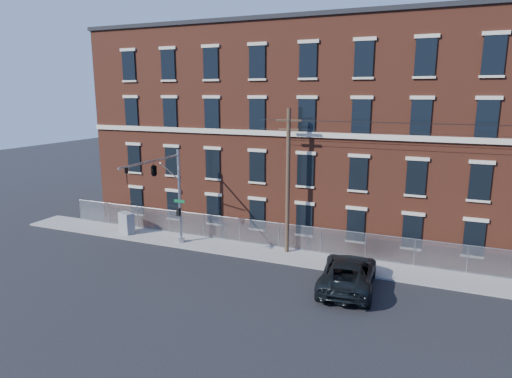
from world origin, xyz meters
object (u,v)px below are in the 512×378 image
Objects in this scene: utility_cabinet at (127,223)px; traffic_signal_mast at (160,179)px; pickup_truck at (348,273)px; utility_pole_near at (288,179)px.

traffic_signal_mast is at bearing -4.80° from utility_cabinet.
utility_cabinet is at bearing 153.98° from traffic_signal_mast.
utility_cabinet reaches higher than pickup_truck.
traffic_signal_mast is at bearing -7.60° from pickup_truck.
utility_pole_near reaches higher than pickup_truck.
utility_cabinet is at bearing -176.20° from utility_pole_near.
traffic_signal_mast is 13.85m from pickup_truck.
utility_pole_near is 7.85m from pickup_truck.
utility_cabinet is (-13.21, -0.88, -4.38)m from utility_pole_near.
utility_pole_near is at bearing 23.14° from traffic_signal_mast.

